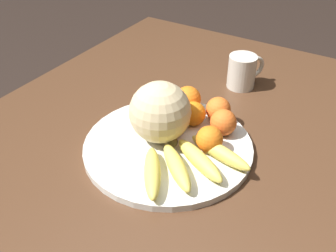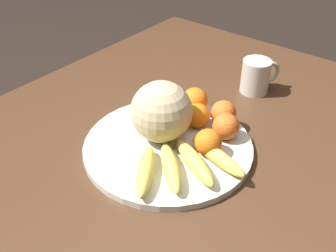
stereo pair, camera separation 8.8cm
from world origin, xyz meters
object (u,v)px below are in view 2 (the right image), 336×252
(orange_front_left, at_px, (226,126))
(orange_back_left, at_px, (197,115))
(kitchen_table, at_px, (154,194))
(produce_tag, at_px, (165,128))
(ceramic_mug, at_px, (257,76))
(orange_top_small, at_px, (223,113))
(orange_back_right, at_px, (162,105))
(melon, at_px, (161,112))
(orange_front_right, at_px, (195,101))
(banana_bunch, at_px, (182,164))
(orange_mid_center, at_px, (208,142))
(fruit_bowl, at_px, (168,146))

(orange_front_left, xyz_separation_m, orange_back_left, (-0.00, 0.08, -0.00))
(kitchen_table, xyz_separation_m, produce_tag, (0.11, 0.05, 0.10))
(kitchen_table, xyz_separation_m, ceramic_mug, (0.43, -0.02, 0.13))
(orange_front_left, bearing_deg, orange_top_small, 37.43)
(orange_front_left, bearing_deg, orange_back_right, 96.03)
(orange_back_left, height_order, orange_back_right, orange_back_left)
(melon, bearing_deg, orange_top_small, -31.40)
(orange_front_right, height_order, orange_back_left, orange_front_right)
(melon, distance_m, banana_bunch, 0.14)
(orange_front_right, distance_m, produce_tag, 0.11)
(banana_bunch, height_order, orange_top_small, orange_top_small)
(orange_mid_center, bearing_deg, orange_front_left, 0.53)
(banana_bunch, bearing_deg, orange_top_small, 131.65)
(fruit_bowl, relative_size, orange_mid_center, 6.40)
(orange_mid_center, xyz_separation_m, ceramic_mug, (0.34, 0.06, 0.00))
(orange_back_right, bearing_deg, orange_mid_center, -107.31)
(melon, bearing_deg, produce_tag, 26.70)
(orange_back_left, distance_m, orange_back_right, 0.10)
(orange_back_left, height_order, ceramic_mug, ceramic_mug)
(orange_back_right, height_order, ceramic_mug, ceramic_mug)
(orange_mid_center, relative_size, produce_tag, 0.78)
(fruit_bowl, distance_m, orange_top_small, 0.16)
(fruit_bowl, height_order, produce_tag, produce_tag)
(fruit_bowl, distance_m, orange_front_right, 0.16)
(banana_bunch, distance_m, orange_front_left, 0.16)
(orange_front_left, distance_m, produce_tag, 0.15)
(kitchen_table, distance_m, ceramic_mug, 0.46)
(melon, height_order, produce_tag, melon)
(orange_front_left, relative_size, orange_top_small, 1.02)
(melon, bearing_deg, ceramic_mug, -9.28)
(orange_back_left, bearing_deg, fruit_bowl, 174.85)
(orange_front_left, xyz_separation_m, orange_top_small, (0.05, 0.03, -0.00))
(melon, xyz_separation_m, orange_back_left, (0.09, -0.04, -0.04))
(ceramic_mug, bearing_deg, orange_mid_center, -169.69)
(banana_bunch, distance_m, orange_back_left, 0.17)
(orange_mid_center, distance_m, produce_tag, 0.14)
(orange_front_left, distance_m, orange_back_left, 0.08)
(kitchen_table, distance_m, produce_tag, 0.16)
(orange_front_left, distance_m, orange_front_right, 0.13)
(orange_front_right, bearing_deg, orange_front_left, -110.22)
(fruit_bowl, xyz_separation_m, orange_front_left, (0.10, -0.09, 0.04))
(banana_bunch, bearing_deg, orange_mid_center, 116.90)
(orange_front_left, xyz_separation_m, orange_mid_center, (-0.07, -0.00, -0.00))
(banana_bunch, bearing_deg, orange_back_right, 175.38)
(melon, relative_size, orange_front_left, 2.26)
(banana_bunch, bearing_deg, orange_back_left, 149.56)
(orange_front_left, distance_m, orange_mid_center, 0.07)
(orange_front_left, distance_m, ceramic_mug, 0.27)
(fruit_bowl, bearing_deg, orange_back_right, 45.97)
(banana_bunch, distance_m, orange_mid_center, 0.08)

